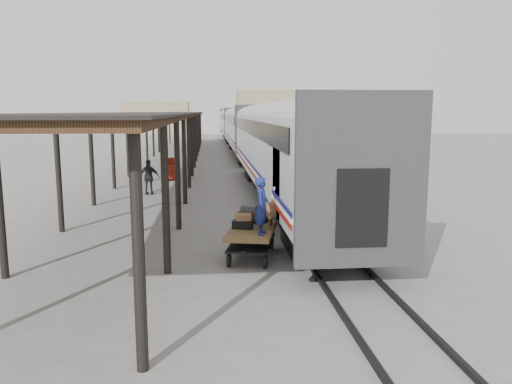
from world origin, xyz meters
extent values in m
plane|color=slate|center=(0.00, 0.00, 0.00)|extent=(160.00, 160.00, 0.00)
cube|color=silver|center=(3.20, 8.00, 2.60)|extent=(3.00, 24.00, 2.90)
cube|color=#28282B|center=(3.20, -3.90, 2.60)|extent=(3.04, 0.22, 3.50)
cube|color=black|center=(1.68, 8.00, 3.50)|extent=(0.04, 22.08, 0.65)
cube|color=black|center=(3.20, 8.00, 0.90)|extent=(2.55, 23.04, 0.50)
cube|color=silver|center=(3.20, 34.00, 2.60)|extent=(3.00, 24.00, 2.90)
cube|color=#28282B|center=(3.20, 22.10, 2.60)|extent=(3.04, 0.22, 3.50)
cube|color=black|center=(1.68, 34.00, 3.50)|extent=(0.04, 22.08, 0.65)
cube|color=black|center=(3.20, 34.00, 0.90)|extent=(2.55, 23.04, 0.50)
cube|color=silver|center=(3.20, 60.00, 2.60)|extent=(3.00, 24.00, 2.90)
cube|color=#28282B|center=(3.20, 48.10, 2.60)|extent=(3.04, 0.22, 3.50)
cube|color=black|center=(1.68, 60.00, 3.50)|extent=(0.04, 22.08, 0.65)
cube|color=black|center=(3.20, 60.00, 0.90)|extent=(2.55, 23.04, 0.50)
cube|color=black|center=(1.95, -0.50, 2.15)|extent=(0.50, 1.70, 2.00)
imported|color=beige|center=(1.95, -0.50, 2.01)|extent=(0.72, 0.89, 1.72)
cube|color=olive|center=(1.55, -0.65, 1.40)|extent=(0.57, 0.25, 0.42)
cube|color=#422B19|center=(-3.40, 24.00, 4.00)|extent=(4.60, 64.00, 0.18)
cube|color=black|center=(-3.40, 24.00, 4.12)|extent=(4.90, 64.30, 0.06)
cylinder|color=black|center=(-5.45, 24.00, 2.00)|extent=(0.20, 0.20, 4.00)
cylinder|color=black|center=(-5.45, 55.00, 2.00)|extent=(0.20, 0.20, 4.00)
cylinder|color=black|center=(-1.35, -7.00, 2.00)|extent=(0.20, 0.20, 4.00)
cylinder|color=black|center=(-1.35, 24.00, 2.00)|extent=(0.20, 0.20, 4.00)
cylinder|color=black|center=(-1.35, 55.00, 2.00)|extent=(0.20, 0.20, 4.00)
cube|color=black|center=(2.48, 34.00, 0.06)|extent=(0.10, 150.00, 0.12)
cube|color=black|center=(3.92, 34.00, 0.06)|extent=(0.10, 150.00, 0.12)
cube|color=tan|center=(14.00, 78.00, 4.00)|extent=(18.00, 10.00, 8.00)
cube|color=tan|center=(-10.00, 82.00, 3.00)|extent=(12.00, 8.00, 6.00)
cube|color=brown|center=(0.97, -0.80, 0.80)|extent=(1.74, 2.62, 0.12)
cube|color=black|center=(0.97, -0.80, 0.45)|extent=(1.62, 2.50, 0.06)
cylinder|color=black|center=(0.28, -1.62, 0.20)|extent=(0.17, 0.41, 0.40)
cylinder|color=black|center=(1.25, -1.83, 0.20)|extent=(0.17, 0.41, 0.40)
cylinder|color=black|center=(0.69, 0.24, 0.20)|extent=(0.17, 0.41, 0.40)
cylinder|color=black|center=(1.67, 0.02, 0.20)|extent=(0.17, 0.41, 0.40)
cube|color=#3C3C3F|center=(0.86, -0.25, 0.96)|extent=(0.67, 0.52, 0.20)
cube|color=olive|center=(1.36, -0.22, 0.96)|extent=(0.60, 0.48, 0.19)
cube|color=black|center=(0.74, -0.68, 0.98)|extent=(0.68, 0.57, 0.24)
cube|color=brown|center=(1.25, -0.77, 0.94)|extent=(0.49, 0.37, 0.16)
cube|color=#512E20|center=(0.94, -0.24, 1.18)|extent=(0.66, 0.58, 0.20)
cube|color=olive|center=(0.74, -0.69, 1.19)|extent=(0.45, 0.33, 0.18)
cube|color=#3C3C3F|center=(0.93, -0.29, 1.36)|extent=(0.51, 0.43, 0.16)
cube|color=black|center=(1.17, -0.77, 1.12)|extent=(0.57, 0.51, 0.17)
cube|color=maroon|center=(-2.67, 16.49, 0.54)|extent=(1.29, 1.68, 0.89)
cube|color=maroon|center=(-2.79, 16.87, 1.14)|extent=(0.98, 0.82, 0.35)
cylinder|color=black|center=(-2.89, 15.85, 0.18)|extent=(0.22, 0.38, 0.36)
cylinder|color=black|center=(-2.13, 16.09, 0.18)|extent=(0.22, 0.38, 0.36)
cylinder|color=black|center=(-3.21, 16.89, 0.18)|extent=(0.22, 0.38, 0.36)
cylinder|color=black|center=(-2.46, 17.13, 0.18)|extent=(0.22, 0.38, 0.36)
imported|color=navy|center=(1.20, -1.45, 1.65)|extent=(0.52, 0.66, 1.59)
imported|color=black|center=(-3.29, 10.77, 0.90)|extent=(1.08, 0.50, 1.80)
camera|label=1|loc=(-0.21, -14.76, 4.20)|focal=35.00mm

